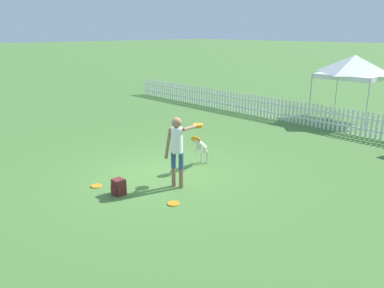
{
  "coord_description": "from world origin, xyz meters",
  "views": [
    {
      "loc": [
        7.21,
        -5.85,
        3.69
      ],
      "look_at": [
        0.41,
        0.63,
        0.84
      ],
      "focal_mm": 35.0,
      "sensor_mm": 36.0,
      "label": 1
    }
  ],
  "objects_px": {
    "canopy_tent_main": "(354,67)",
    "frisbee_near_dog": "(174,204)",
    "leaping_dog": "(201,146)",
    "backpack_on_grass": "(119,187)",
    "frisbee_near_handler": "(96,186)",
    "handler_person": "(178,143)"
  },
  "relations": [
    {
      "from": "leaping_dog",
      "to": "frisbee_near_dog",
      "type": "relative_size",
      "value": 3.77
    },
    {
      "from": "leaping_dog",
      "to": "frisbee_near_dog",
      "type": "xyz_separation_m",
      "value": [
        1.31,
        -2.16,
        -0.58
      ]
    },
    {
      "from": "handler_person",
      "to": "frisbee_near_handler",
      "type": "height_order",
      "value": "handler_person"
    },
    {
      "from": "handler_person",
      "to": "frisbee_near_dog",
      "type": "height_order",
      "value": "handler_person"
    },
    {
      "from": "canopy_tent_main",
      "to": "frisbee_near_dog",
      "type": "bearing_deg",
      "value": -84.46
    },
    {
      "from": "frisbee_near_dog",
      "to": "canopy_tent_main",
      "type": "xyz_separation_m",
      "value": [
        -1.06,
        10.93,
        2.23
      ]
    },
    {
      "from": "frisbee_near_handler",
      "to": "handler_person",
      "type": "bearing_deg",
      "value": 46.79
    },
    {
      "from": "leaping_dog",
      "to": "canopy_tent_main",
      "type": "relative_size",
      "value": 0.37
    },
    {
      "from": "handler_person",
      "to": "canopy_tent_main",
      "type": "xyz_separation_m",
      "value": [
        -0.39,
        10.18,
        1.14
      ]
    },
    {
      "from": "leaping_dog",
      "to": "handler_person",
      "type": "bearing_deg",
      "value": 90.48
    },
    {
      "from": "handler_person",
      "to": "backpack_on_grass",
      "type": "height_order",
      "value": "handler_person"
    },
    {
      "from": "handler_person",
      "to": "leaping_dog",
      "type": "distance_m",
      "value": 1.63
    },
    {
      "from": "leaping_dog",
      "to": "backpack_on_grass",
      "type": "xyz_separation_m",
      "value": [
        0.03,
        -2.74,
        -0.41
      ]
    },
    {
      "from": "handler_person",
      "to": "frisbee_near_dog",
      "type": "relative_size",
      "value": 6.55
    },
    {
      "from": "frisbee_near_dog",
      "to": "backpack_on_grass",
      "type": "xyz_separation_m",
      "value": [
        -1.29,
        -0.58,
        0.17
      ]
    },
    {
      "from": "frisbee_near_handler",
      "to": "canopy_tent_main",
      "type": "relative_size",
      "value": 0.1
    },
    {
      "from": "leaping_dog",
      "to": "frisbee_near_dog",
      "type": "distance_m",
      "value": 2.59
    },
    {
      "from": "handler_person",
      "to": "backpack_on_grass",
      "type": "distance_m",
      "value": 1.74
    },
    {
      "from": "frisbee_near_dog",
      "to": "frisbee_near_handler",
      "type": "bearing_deg",
      "value": -160.45
    },
    {
      "from": "leaping_dog",
      "to": "backpack_on_grass",
      "type": "height_order",
      "value": "leaping_dog"
    },
    {
      "from": "handler_person",
      "to": "leaping_dog",
      "type": "xyz_separation_m",
      "value": [
        -0.65,
        1.4,
        -0.51
      ]
    },
    {
      "from": "frisbee_near_handler",
      "to": "frisbee_near_dog",
      "type": "distance_m",
      "value": 2.19
    }
  ]
}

